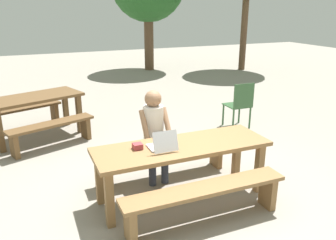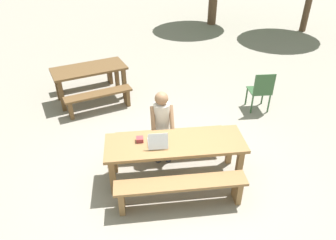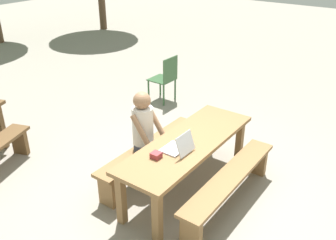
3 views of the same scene
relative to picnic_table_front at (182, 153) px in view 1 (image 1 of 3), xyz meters
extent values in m
plane|color=gray|center=(0.00, 0.00, -0.61)|extent=(30.00, 30.00, 0.00)
cube|color=olive|center=(0.00, 0.00, 0.08)|extent=(2.16, 0.71, 0.05)
cube|color=olive|center=(-0.98, -0.26, -0.28)|extent=(0.09, 0.09, 0.66)
cube|color=olive|center=(0.98, -0.26, -0.28)|extent=(0.09, 0.09, 0.66)
cube|color=olive|center=(-0.98, 0.26, -0.28)|extent=(0.09, 0.09, 0.66)
cube|color=olive|center=(0.98, 0.26, -0.28)|extent=(0.09, 0.09, 0.66)
cube|color=olive|center=(0.00, -0.60, -0.18)|extent=(1.91, 0.30, 0.05)
cube|color=olive|center=(-0.86, -0.60, -0.41)|extent=(0.08, 0.24, 0.41)
cube|color=olive|center=(0.86, -0.60, -0.41)|extent=(0.08, 0.24, 0.41)
cube|color=olive|center=(0.00, 0.60, -0.18)|extent=(1.91, 0.30, 0.05)
cube|color=olive|center=(-0.86, 0.60, -0.41)|extent=(0.08, 0.24, 0.41)
cube|color=olive|center=(0.86, 0.60, -0.41)|extent=(0.08, 0.24, 0.41)
cube|color=silver|center=(-0.27, 0.03, 0.11)|extent=(0.30, 0.25, 0.02)
cube|color=silver|center=(-0.27, -0.13, 0.24)|extent=(0.30, 0.09, 0.23)
cube|color=#0F1933|center=(-0.27, -0.13, 0.24)|extent=(0.27, 0.08, 0.21)
cube|color=#993338|center=(-0.54, 0.09, 0.14)|extent=(0.11, 0.11, 0.07)
cylinder|color=#333847|center=(-0.24, 0.42, -0.39)|extent=(0.10, 0.10, 0.45)
cylinder|color=#333847|center=(-0.06, 0.42, -0.39)|extent=(0.10, 0.10, 0.45)
cube|color=#333847|center=(-0.15, 0.51, -0.12)|extent=(0.28, 0.28, 0.12)
cylinder|color=silver|center=(-0.15, 0.60, 0.18)|extent=(0.27, 0.27, 0.53)
cylinder|color=#936B4C|center=(-0.30, 0.50, 0.21)|extent=(0.07, 0.32, 0.41)
cylinder|color=#936B4C|center=(0.01, 0.50, 0.21)|extent=(0.07, 0.32, 0.41)
sphere|color=#936B4C|center=(-0.15, 0.60, 0.55)|extent=(0.22, 0.22, 0.22)
cube|color=#335933|center=(2.14, 2.00, -0.17)|extent=(0.45, 0.45, 0.02)
cube|color=#335933|center=(2.14, 1.79, 0.08)|extent=(0.44, 0.03, 0.47)
cylinder|color=#335933|center=(2.33, 2.19, -0.40)|extent=(0.04, 0.04, 0.43)
cylinder|color=#335933|center=(1.95, 2.20, -0.40)|extent=(0.04, 0.04, 0.43)
cylinder|color=#335933|center=(2.33, 1.81, -0.40)|extent=(0.04, 0.04, 0.43)
cylinder|color=#335933|center=(1.95, 1.82, -0.40)|extent=(0.04, 0.04, 0.43)
cube|color=brown|center=(-1.57, 2.93, 0.14)|extent=(1.79, 1.26, 0.05)
cube|color=brown|center=(-2.15, 2.43, -0.25)|extent=(0.11, 0.11, 0.73)
cube|color=brown|center=(-0.80, 2.90, -0.25)|extent=(0.11, 0.11, 0.73)
cube|color=brown|center=(-0.98, 3.43, -0.25)|extent=(0.11, 0.11, 0.73)
cube|color=brown|center=(-1.35, 2.32, -0.20)|extent=(1.49, 0.77, 0.05)
cube|color=brown|center=(-1.95, 2.11, -0.41)|extent=(0.16, 0.25, 0.39)
cube|color=brown|center=(-0.75, 2.53, -0.41)|extent=(0.16, 0.25, 0.39)
cube|color=brown|center=(-1.78, 3.54, -0.20)|extent=(1.49, 0.77, 0.05)
cube|color=brown|center=(-1.18, 3.75, -0.41)|extent=(0.16, 0.25, 0.39)
cylinder|color=brown|center=(5.99, 7.45, 0.92)|extent=(0.24, 0.24, 3.06)
cylinder|color=brown|center=(2.75, 8.81, 0.52)|extent=(0.34, 0.34, 2.26)
camera|label=1|loc=(-1.65, -3.48, 1.71)|focal=36.67mm
camera|label=2|loc=(-0.57, -3.81, 2.97)|focal=33.35mm
camera|label=3|loc=(-3.36, -2.11, 2.39)|focal=39.44mm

